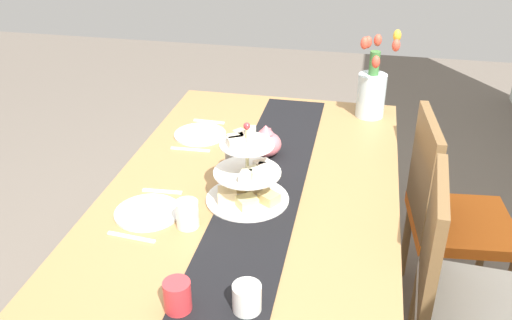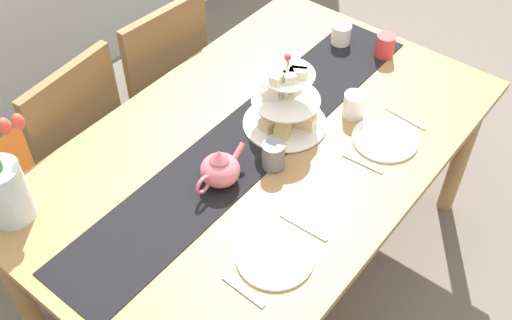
% 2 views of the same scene
% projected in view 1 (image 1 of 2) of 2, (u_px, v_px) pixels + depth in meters
% --- Properties ---
extents(dining_table, '(1.73, 1.08, 0.72)m').
position_uv_depth(dining_table, '(255.00, 201.00, 2.18)').
color(dining_table, '#A37747').
rests_on(dining_table, ground_plane).
extents(chair_left, '(0.46, 0.46, 0.91)m').
position_uv_depth(chair_left, '(447.00, 210.00, 2.37)').
color(chair_left, brown).
rests_on(chair_left, ground_plane).
extents(chair_right, '(0.45, 0.45, 0.91)m').
position_uv_depth(chair_right, '(460.00, 290.00, 1.93)').
color(chair_right, brown).
rests_on(chair_right, ground_plane).
extents(table_runner, '(1.65, 0.28, 0.00)m').
position_uv_depth(table_runner, '(267.00, 183.00, 2.13)').
color(table_runner, black).
rests_on(table_runner, dining_table).
extents(tiered_cake_stand, '(0.30, 0.30, 0.30)m').
position_uv_depth(tiered_cake_stand, '(247.00, 178.00, 1.98)').
color(tiered_cake_stand, beige).
rests_on(tiered_cake_stand, table_runner).
extents(teapot, '(0.24, 0.13, 0.14)m').
position_uv_depth(teapot, '(266.00, 143.00, 2.30)').
color(teapot, '#D66B75').
rests_on(teapot, table_runner).
extents(tulip_vase, '(0.20, 0.18, 0.42)m').
position_uv_depth(tulip_vase, '(372.00, 89.00, 2.62)').
color(tulip_vase, silver).
rests_on(tulip_vase, dining_table).
extents(cream_jug, '(0.08, 0.08, 0.08)m').
position_uv_depth(cream_jug, '(247.00, 298.00, 1.51)').
color(cream_jug, white).
rests_on(cream_jug, dining_table).
extents(dinner_plate_left, '(0.23, 0.23, 0.01)m').
position_uv_depth(dinner_plate_left, '(200.00, 134.00, 2.49)').
color(dinner_plate_left, white).
rests_on(dinner_plate_left, dining_table).
extents(fork_left, '(0.02, 0.15, 0.01)m').
position_uv_depth(fork_left, '(209.00, 122.00, 2.62)').
color(fork_left, silver).
rests_on(fork_left, dining_table).
extents(knife_left, '(0.02, 0.17, 0.01)m').
position_uv_depth(knife_left, '(190.00, 149.00, 2.37)').
color(knife_left, silver).
rests_on(knife_left, dining_table).
extents(dinner_plate_right, '(0.23, 0.23, 0.01)m').
position_uv_depth(dinner_plate_right, '(148.00, 212.00, 1.95)').
color(dinner_plate_right, white).
rests_on(dinner_plate_right, dining_table).
extents(fork_right, '(0.03, 0.15, 0.01)m').
position_uv_depth(fork_right, '(162.00, 191.00, 2.07)').
color(fork_right, silver).
rests_on(fork_right, dining_table).
extents(knife_right, '(0.03, 0.17, 0.01)m').
position_uv_depth(knife_right, '(131.00, 237.00, 1.82)').
color(knife_right, silver).
rests_on(knife_right, dining_table).
extents(mug_grey, '(0.08, 0.08, 0.09)m').
position_uv_depth(mug_grey, '(235.00, 161.00, 2.18)').
color(mug_grey, slate).
rests_on(mug_grey, table_runner).
extents(mug_white_text, '(0.08, 0.08, 0.09)m').
position_uv_depth(mug_white_text, '(187.00, 214.00, 1.86)').
color(mug_white_text, white).
rests_on(mug_white_text, dining_table).
extents(mug_orange, '(0.08, 0.08, 0.09)m').
position_uv_depth(mug_orange, '(177.00, 296.00, 1.51)').
color(mug_orange, red).
rests_on(mug_orange, dining_table).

